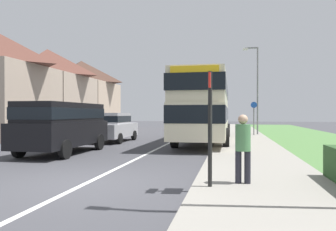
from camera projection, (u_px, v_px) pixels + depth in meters
name	position (u px, v px, depth m)	size (l,w,h in m)	color
ground_plane	(86.00, 183.00, 7.77)	(120.00, 120.00, 0.00)	#424247
lane_marking_centre	(159.00, 148.00, 15.62)	(0.14, 60.00, 0.01)	silver
pavement_near_side	(250.00, 154.00, 12.85)	(3.20, 68.00, 0.12)	gray
double_decker_bus	(205.00, 106.00, 18.64)	(2.80, 11.36, 3.70)	beige
parked_van_black	(63.00, 123.00, 13.59)	(2.11, 5.06, 2.13)	black
parked_car_silver	(113.00, 126.00, 19.11)	(1.97, 4.34, 1.72)	#B7B7BC
pedestrian_at_stop	(243.00, 145.00, 7.24)	(0.34, 0.34, 1.67)	#23232D
bus_stop_sign	(210.00, 121.00, 6.92)	(0.09, 0.52, 2.60)	black
cycle_route_sign	(254.00, 117.00, 23.10)	(0.44, 0.08, 2.52)	slate
street_lamp_mid	(256.00, 84.00, 24.10)	(1.14, 0.20, 6.65)	slate
house_terrace_far_side	(47.00, 91.00, 27.66)	(6.51, 18.99, 7.21)	tan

